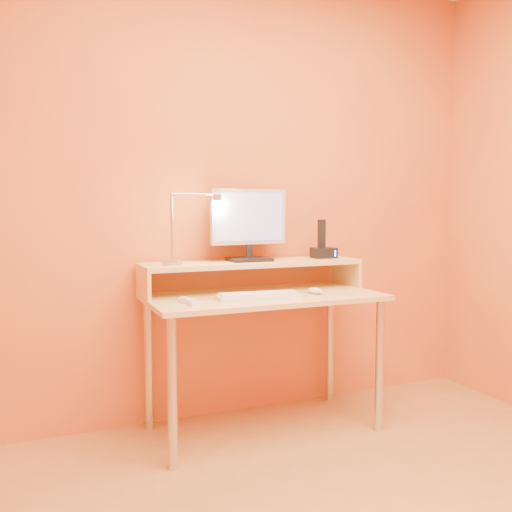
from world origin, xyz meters
name	(u,v)px	position (x,y,z in m)	size (l,w,h in m)	color
wall_back	(241,193)	(0.00, 1.50, 1.25)	(3.00, 0.04, 2.50)	#CC8234
desk_leg_fl	(172,393)	(-0.55, 0.93, 0.35)	(0.04, 0.04, 0.69)	silver
desk_leg_fr	(380,366)	(0.55, 0.93, 0.35)	(0.04, 0.04, 0.69)	silver
desk_leg_bl	(149,364)	(-0.55, 1.43, 0.35)	(0.04, 0.04, 0.69)	silver
desk_leg_br	(330,344)	(0.55, 1.43, 0.35)	(0.04, 0.04, 0.69)	silver
desk_lower	(264,297)	(0.00, 1.18, 0.71)	(1.20, 0.60, 0.03)	#E5C27C
shelf_riser_left	(143,284)	(-0.59, 1.33, 0.79)	(0.02, 0.30, 0.14)	#E5C27C
shelf_riser_right	(346,273)	(0.59, 1.33, 0.79)	(0.02, 0.30, 0.14)	#E5C27C
desk_shelf	(252,263)	(0.00, 1.33, 0.87)	(1.20, 0.30, 0.03)	#E5C27C
monitor_foot	(249,259)	(-0.02, 1.33, 0.89)	(0.22, 0.16, 0.02)	black
monitor_neck	(249,251)	(-0.02, 1.33, 0.93)	(0.04, 0.04, 0.07)	black
monitor_panel	(249,217)	(-0.02, 1.34, 1.12)	(0.43, 0.04, 0.29)	silver
monitor_back	(247,217)	(-0.02, 1.36, 1.12)	(0.39, 0.01, 0.25)	black
monitor_screen	(250,217)	(-0.02, 1.32, 1.12)	(0.39, 0.00, 0.26)	#9CA5EA
lamp_base	(172,262)	(-0.45, 1.30, 0.89)	(0.10, 0.10, 0.03)	silver
lamp_post	(172,227)	(-0.45, 1.30, 1.07)	(0.01, 0.01, 0.33)	silver
lamp_arm	(195,194)	(-0.33, 1.30, 1.24)	(0.01, 0.01, 0.24)	silver
lamp_head	(217,197)	(-0.21, 1.30, 1.22)	(0.04, 0.04, 0.03)	silver
lamp_bulb	(217,200)	(-0.21, 1.30, 1.20)	(0.03, 0.03, 0.00)	#FFEAC6
phone_dock	(324,253)	(0.44, 1.33, 0.91)	(0.13, 0.10, 0.06)	black
phone_handset	(322,234)	(0.43, 1.33, 1.02)	(0.04, 0.03, 0.16)	black
phone_led	(335,253)	(0.49, 1.28, 0.91)	(0.01, 0.00, 0.04)	#1F6AFF
keyboard	(259,297)	(-0.08, 1.05, 0.73)	(0.41, 0.13, 0.02)	white
mouse	(315,291)	(0.26, 1.09, 0.74)	(0.06, 0.10, 0.03)	silver
remote_control	(189,302)	(-0.43, 1.06, 0.73)	(0.04, 0.17, 0.02)	white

